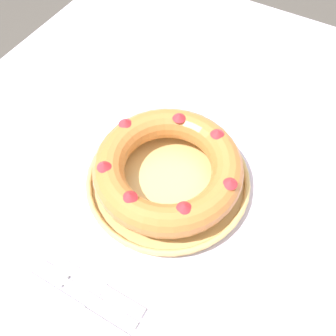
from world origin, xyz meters
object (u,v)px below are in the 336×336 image
object	(u,v)px
bundt_cake	(168,168)
cake_knife	(105,291)
serving_dish	(168,180)
serving_knife	(84,313)
fork	(79,290)

from	to	relation	value
bundt_cake	cake_knife	bearing A→B (deg)	-176.44
serving_dish	serving_knife	world-z (taller)	serving_dish
cake_knife	fork	bearing A→B (deg)	116.15
bundt_cake	fork	world-z (taller)	bundt_cake
serving_dish	serving_knife	bearing A→B (deg)	-178.68
cake_knife	bundt_cake	bearing A→B (deg)	1.09
bundt_cake	cake_knife	xyz separation A→B (m)	(-0.25, -0.02, -0.05)
serving_dish	cake_knife	xyz separation A→B (m)	(-0.25, -0.02, -0.01)
fork	serving_knife	size ratio (longest dim) A/B	0.90
fork	serving_knife	world-z (taller)	serving_knife
fork	serving_dish	bearing A→B (deg)	-1.45
serving_knife	cake_knife	size ratio (longest dim) A/B	1.27
serving_dish	fork	bearing A→B (deg)	174.65
serving_knife	cake_knife	xyz separation A→B (m)	(0.05, -0.01, 0.00)
bundt_cake	cake_knife	world-z (taller)	bundt_cake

